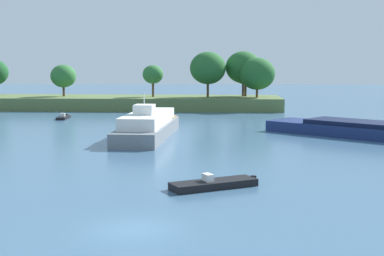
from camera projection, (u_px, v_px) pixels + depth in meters
name	position (u px, v px, depth m)	size (l,w,h in m)	color
ground_plane	(134.00, 230.00, 27.12)	(400.00, 400.00, 0.00)	#3D607F
treeline_island	(127.00, 90.00, 100.76)	(67.88, 13.65, 10.73)	#566B3D
small_motorboat	(63.00, 117.00, 82.17)	(1.61, 4.57, 0.91)	black
white_riverboat	(148.00, 126.00, 61.64)	(5.51, 19.42, 5.31)	slate
fishing_skiff	(214.00, 184.00, 36.29)	(6.09, 4.42, 1.00)	black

